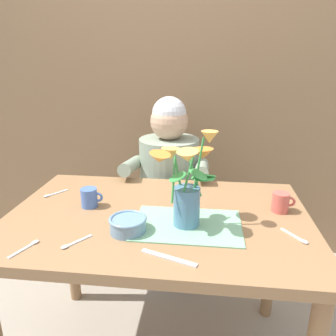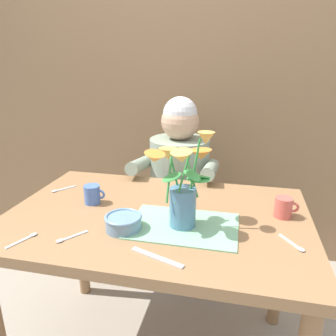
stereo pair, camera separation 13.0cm
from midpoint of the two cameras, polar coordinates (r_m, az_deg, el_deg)
wood_panel_backdrop at (r=2.23m, az=0.47°, el=16.46°), size 4.00×0.10×2.50m
dining_table at (r=1.37m, az=-4.53°, el=-11.68°), size 1.20×0.80×0.74m
seated_person at (r=1.96m, az=-1.72°, el=-4.62°), size 0.45×0.47×1.14m
striped_placemat at (r=1.24m, az=0.32°, el=-9.88°), size 0.40×0.28×0.00m
flower_vase at (r=1.18m, az=0.15°, el=-2.89°), size 0.25×0.23×0.36m
ceramic_bowl at (r=1.20m, az=-10.07°, el=-9.62°), size 0.14×0.14×0.06m
dinner_knife at (r=1.06m, az=-3.50°, el=-15.35°), size 0.18×0.08×0.00m
coffee_cup at (r=1.39m, az=16.46°, el=-5.75°), size 0.09×0.07×0.08m
tea_cup at (r=1.43m, az=-16.00°, el=-5.01°), size 0.09×0.07×0.08m
spoon_0 at (r=1.61m, az=-21.65°, el=-4.31°), size 0.08×0.10×0.01m
spoon_1 at (r=1.19m, az=-19.43°, el=-12.37°), size 0.08×0.11×0.01m
spoon_2 at (r=1.23m, az=-25.86°, el=-12.13°), size 0.06×0.12×0.01m
spoon_3 at (r=1.22m, az=18.82°, el=-11.53°), size 0.08×0.11×0.01m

